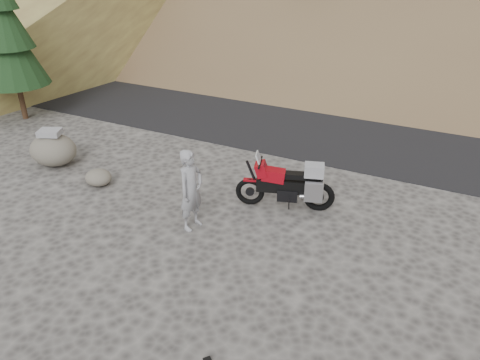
# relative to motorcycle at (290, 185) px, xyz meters

# --- Properties ---
(ground) EXTENTS (140.00, 140.00, 0.00)m
(ground) POSITION_rel_motorcycle_xyz_m (0.48, -2.96, -0.59)
(ground) COLOR #3F3D3A
(ground) RESTS_ON ground
(road) EXTENTS (120.00, 7.00, 0.05)m
(road) POSITION_rel_motorcycle_xyz_m (0.48, 6.04, -0.59)
(road) COLOR black
(road) RESTS_ON ground
(conifer_verge) EXTENTS (2.20, 2.20, 5.04)m
(conifer_verge) POSITION_rel_motorcycle_xyz_m (-10.52, 1.54, 2.30)
(conifer_verge) COLOR #332112
(conifer_verge) RESTS_ON ground
(motorcycle) EXTENTS (2.26, 1.08, 1.38)m
(motorcycle) POSITION_rel_motorcycle_xyz_m (0.00, 0.00, 0.00)
(motorcycle) COLOR black
(motorcycle) RESTS_ON ground
(man) EXTENTS (0.52, 0.72, 1.84)m
(man) POSITION_rel_motorcycle_xyz_m (-1.59, -1.72, -0.59)
(man) COLOR #999A9F
(man) RESTS_ON ground
(boulder) EXTENTS (1.54, 1.39, 1.05)m
(boulder) POSITION_rel_motorcycle_xyz_m (-6.74, -0.73, -0.13)
(boulder) COLOR #625E54
(boulder) RESTS_ON ground
(small_rock) EXTENTS (0.84, 0.79, 0.42)m
(small_rock) POSITION_rel_motorcycle_xyz_m (-4.79, -1.13, -0.38)
(small_rock) COLOR #625E54
(small_rock) RESTS_ON ground
(gear_glove_b) EXTENTS (0.14, 0.15, 0.04)m
(gear_glove_b) POSITION_rel_motorcycle_xyz_m (0.55, -4.78, -0.57)
(gear_glove_b) COLOR black
(gear_glove_b) RESTS_ON ground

